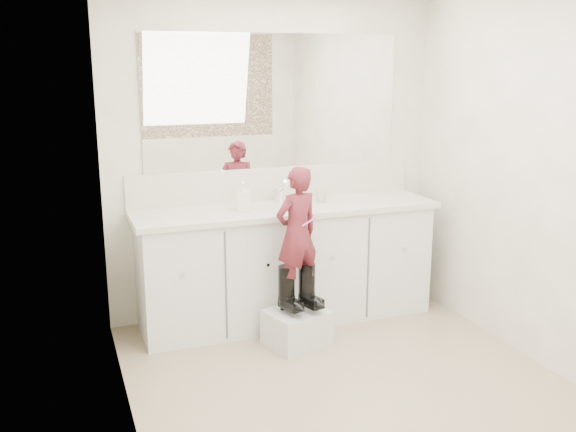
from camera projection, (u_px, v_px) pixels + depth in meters
name	position (u px, v px, depth m)	size (l,w,h in m)	color
floor	(357.00, 392.00, 3.85)	(3.00, 3.00, 0.00)	#8E7E5D
wall_back	(274.00, 159.00, 4.94)	(2.60, 2.60, 0.00)	beige
wall_front	(560.00, 281.00, 2.21)	(2.60, 2.60, 0.00)	beige
wall_left	(124.00, 216.00, 3.13)	(3.00, 3.00, 0.00)	beige
wall_right	(549.00, 182.00, 4.01)	(3.00, 3.00, 0.00)	beige
vanity_cabinet	(287.00, 266.00, 4.87)	(2.20, 0.55, 0.85)	silver
countertop	(287.00, 209.00, 4.75)	(2.28, 0.58, 0.04)	beige
backsplash	(275.00, 183.00, 4.97)	(2.28, 0.03, 0.25)	beige
mirror	(274.00, 102.00, 4.83)	(2.00, 0.02, 1.00)	white
dot_panel	(571.00, 151.00, 2.11)	(2.00, 0.01, 1.20)	#472819
faucet	(280.00, 196.00, 4.89)	(0.08, 0.08, 0.10)	silver
cup	(321.00, 195.00, 4.89)	(0.11, 0.11, 0.10)	beige
soap_bottle	(243.00, 196.00, 4.60)	(0.09, 0.10, 0.21)	white
step_stool	(297.00, 328.00, 4.47)	(0.40, 0.33, 0.25)	silver
boot_left	(287.00, 289.00, 4.38)	(0.12, 0.22, 0.33)	black
boot_right	(307.00, 287.00, 4.43)	(0.12, 0.22, 0.33)	black
toddler	(297.00, 233.00, 4.31)	(0.33, 0.22, 0.91)	maroon
toothbrush	(310.00, 221.00, 4.26)	(0.01, 0.01, 0.14)	#D854A5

